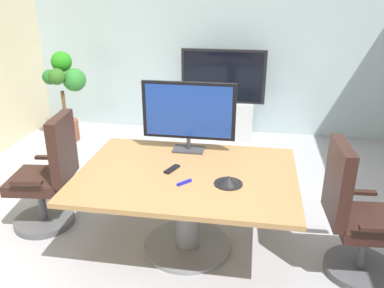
{
  "coord_description": "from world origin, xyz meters",
  "views": [
    {
      "loc": [
        0.55,
        -2.64,
        2.14
      ],
      "look_at": [
        0.04,
        0.44,
        0.87
      ],
      "focal_mm": 36.9,
      "sensor_mm": 36.0,
      "label": 1
    }
  ],
  "objects_px": {
    "office_chair_left": "(49,181)",
    "remote_control": "(172,169)",
    "wall_display_unit": "(222,109)",
    "conference_table": "(187,192)",
    "tv_monitor": "(189,113)",
    "conference_phone": "(228,180)",
    "office_chair_right": "(355,223)",
    "potted_plant": "(66,91)"
  },
  "relations": [
    {
      "from": "office_chair_left",
      "to": "remote_control",
      "type": "bearing_deg",
      "value": 77.72
    },
    {
      "from": "remote_control",
      "to": "wall_display_unit",
      "type": "bearing_deg",
      "value": 108.68
    },
    {
      "from": "conference_table",
      "to": "tv_monitor",
      "type": "height_order",
      "value": "tv_monitor"
    },
    {
      "from": "wall_display_unit",
      "to": "conference_phone",
      "type": "distance_m",
      "value": 2.91
    },
    {
      "from": "office_chair_left",
      "to": "office_chair_right",
      "type": "distance_m",
      "value": 2.66
    },
    {
      "from": "office_chair_right",
      "to": "conference_phone",
      "type": "xyz_separation_m",
      "value": [
        -0.98,
        -0.04,
        0.3
      ]
    },
    {
      "from": "wall_display_unit",
      "to": "potted_plant",
      "type": "relative_size",
      "value": 1.03
    },
    {
      "from": "office_chair_left",
      "to": "potted_plant",
      "type": "height_order",
      "value": "potted_plant"
    },
    {
      "from": "office_chair_right",
      "to": "office_chair_left",
      "type": "bearing_deg",
      "value": 81.03
    },
    {
      "from": "office_chair_right",
      "to": "tv_monitor",
      "type": "xyz_separation_m",
      "value": [
        -1.39,
        0.57,
        0.63
      ]
    },
    {
      "from": "potted_plant",
      "to": "wall_display_unit",
      "type": "bearing_deg",
      "value": 11.75
    },
    {
      "from": "office_chair_right",
      "to": "potted_plant",
      "type": "height_order",
      "value": "potted_plant"
    },
    {
      "from": "wall_display_unit",
      "to": "remote_control",
      "type": "xyz_separation_m",
      "value": [
        -0.17,
        -2.71,
        0.29
      ]
    },
    {
      "from": "conference_table",
      "to": "wall_display_unit",
      "type": "height_order",
      "value": "wall_display_unit"
    },
    {
      "from": "remote_control",
      "to": "potted_plant",
      "type": "bearing_deg",
      "value": 154.37
    },
    {
      "from": "conference_table",
      "to": "office_chair_right",
      "type": "distance_m",
      "value": 1.33
    },
    {
      "from": "conference_table",
      "to": "potted_plant",
      "type": "height_order",
      "value": "potted_plant"
    },
    {
      "from": "tv_monitor",
      "to": "wall_display_unit",
      "type": "height_order",
      "value": "tv_monitor"
    },
    {
      "from": "office_chair_left",
      "to": "wall_display_unit",
      "type": "distance_m",
      "value": 2.93
    },
    {
      "from": "conference_table",
      "to": "wall_display_unit",
      "type": "xyz_separation_m",
      "value": [
        0.04,
        2.73,
        -0.1
      ]
    },
    {
      "from": "wall_display_unit",
      "to": "office_chair_left",
      "type": "bearing_deg",
      "value": -117.81
    },
    {
      "from": "tv_monitor",
      "to": "conference_table",
      "type": "bearing_deg",
      "value": -81.92
    },
    {
      "from": "potted_plant",
      "to": "conference_phone",
      "type": "height_order",
      "value": "potted_plant"
    },
    {
      "from": "conference_table",
      "to": "tv_monitor",
      "type": "distance_m",
      "value": 0.72
    },
    {
      "from": "conference_table",
      "to": "office_chair_right",
      "type": "relative_size",
      "value": 1.62
    },
    {
      "from": "remote_control",
      "to": "office_chair_left",
      "type": "bearing_deg",
      "value": -163.44
    },
    {
      "from": "office_chair_left",
      "to": "remote_control",
      "type": "xyz_separation_m",
      "value": [
        1.19,
        -0.12,
        0.28
      ]
    },
    {
      "from": "office_chair_left",
      "to": "remote_control",
      "type": "distance_m",
      "value": 1.23
    },
    {
      "from": "tv_monitor",
      "to": "wall_display_unit",
      "type": "xyz_separation_m",
      "value": [
        0.11,
        2.26,
        -0.64
      ]
    },
    {
      "from": "tv_monitor",
      "to": "conference_phone",
      "type": "height_order",
      "value": "tv_monitor"
    },
    {
      "from": "conference_table",
      "to": "conference_phone",
      "type": "height_order",
      "value": "conference_phone"
    },
    {
      "from": "office_chair_left",
      "to": "office_chair_right",
      "type": "relative_size",
      "value": 1.0
    },
    {
      "from": "conference_phone",
      "to": "office_chair_right",
      "type": "bearing_deg",
      "value": 2.43
    },
    {
      "from": "office_chair_left",
      "to": "tv_monitor",
      "type": "bearing_deg",
      "value": 97.99
    },
    {
      "from": "conference_phone",
      "to": "remote_control",
      "type": "relative_size",
      "value": 1.29
    },
    {
      "from": "office_chair_right",
      "to": "potted_plant",
      "type": "distance_m",
      "value": 4.23
    },
    {
      "from": "office_chair_right",
      "to": "wall_display_unit",
      "type": "height_order",
      "value": "wall_display_unit"
    },
    {
      "from": "tv_monitor",
      "to": "wall_display_unit",
      "type": "bearing_deg",
      "value": 87.26
    },
    {
      "from": "conference_phone",
      "to": "conference_table",
      "type": "bearing_deg",
      "value": 157.22
    },
    {
      "from": "wall_display_unit",
      "to": "remote_control",
      "type": "height_order",
      "value": "wall_display_unit"
    },
    {
      "from": "remote_control",
      "to": "conference_phone",
      "type": "bearing_deg",
      "value": 2.66
    },
    {
      "from": "potted_plant",
      "to": "remote_control",
      "type": "relative_size",
      "value": 7.48
    }
  ]
}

